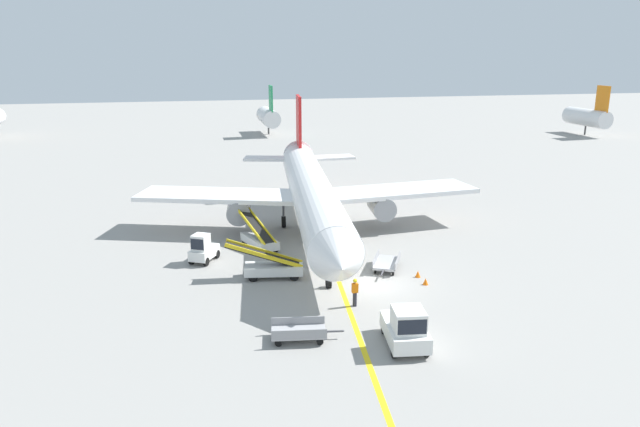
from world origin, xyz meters
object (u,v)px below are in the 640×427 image
belt_loader_aft_hold (259,238)px  safety_cone_nose_left (392,211)px  baggage_tug_near_wing (203,249)px  baggage_cart_empty_trailing (299,332)px  baggage_cart_loaded (387,263)px  safety_cone_nose_right (329,265)px  belt_loader_forward_hold (272,266)px  safety_cone_wingtip_right (426,281)px  airliner (311,191)px  ground_crew_marshaller (355,291)px  pushback_tug (406,328)px  safety_cone_wingtip_left (418,274)px

belt_loader_aft_hold → safety_cone_nose_left: bearing=28.0°
baggage_tug_near_wing → baggage_cart_empty_trailing: (4.33, -13.01, -0.46)m
baggage_cart_loaded → safety_cone_nose_right: bearing=163.7°
belt_loader_forward_hold → safety_cone_nose_right: (4.05, 0.88, -0.56)m
safety_cone_wingtip_right → airliner: bearing=110.0°
safety_cone_nose_right → safety_cone_wingtip_right: 6.84m
baggage_tug_near_wing → safety_cone_nose_right: baggage_tug_near_wing is taller
ground_crew_marshaller → baggage_cart_empty_trailing: bearing=-139.5°
ground_crew_marshaller → safety_cone_nose_right: 6.46m
safety_cone_nose_right → ground_crew_marshaller: bearing=-90.1°
baggage_cart_empty_trailing → airliner: bearing=75.9°
baggage_tug_near_wing → belt_loader_forward_hold: (4.28, -4.08, -0.15)m
pushback_tug → baggage_cart_loaded: (2.69, 10.56, -0.53)m
belt_loader_forward_hold → safety_cone_nose_right: belt_loader_forward_hold is taller
belt_loader_aft_hold → safety_cone_nose_right: bearing=-52.1°
airliner → belt_loader_aft_hold: 6.34m
belt_loader_aft_hold → safety_cone_nose_right: 6.72m
belt_loader_forward_hold → airliner: bearing=63.7°
belt_loader_aft_hold → baggage_tug_near_wing: bearing=-153.6°
airliner → safety_cone_nose_right: bearing=-94.1°
pushback_tug → baggage_cart_loaded: bearing=75.7°
airliner → safety_cone_wingtip_right: bearing=-70.0°
safety_cone_wingtip_right → baggage_cart_loaded: bearing=115.3°
belt_loader_forward_hold → safety_cone_nose_right: size_ratio=11.70×
pushback_tug → baggage_tug_near_wing: pushback_tug is taller
baggage_tug_near_wing → belt_loader_aft_hold: bearing=26.4°
belt_loader_aft_hold → baggage_cart_empty_trailing: (0.12, -15.11, -0.31)m
pushback_tug → safety_cone_wingtip_left: 9.69m
baggage_cart_loaded → ground_crew_marshaller: bearing=-125.7°
ground_crew_marshaller → safety_cone_nose_right: ground_crew_marshaller is taller
airliner → safety_cone_nose_right: (-0.62, -8.56, -3.20)m
belt_loader_aft_hold → safety_cone_nose_right: (4.11, -5.28, -0.56)m
safety_cone_nose_left → airliner: bearing=-156.2°
belt_loader_forward_hold → safety_cone_nose_left: (13.12, 13.17, -0.56)m
airliner → pushback_tug: airliner is taller
baggage_cart_empty_trailing → safety_cone_wingtip_right: (9.31, 5.51, -0.25)m
baggage_cart_loaded → safety_cone_wingtip_right: size_ratio=8.41×
safety_cone_nose_right → baggage_cart_loaded: bearing=-16.3°
safety_cone_nose_left → safety_cone_wingtip_right: same height
baggage_tug_near_wing → ground_crew_marshaller: (8.32, -9.61, -0.02)m
ground_crew_marshaller → safety_cone_wingtip_right: ground_crew_marshaller is taller
belt_loader_aft_hold → ground_crew_marshaller: belt_loader_aft_hold is taller
airliner → belt_loader_forward_hold: airliner is taller
safety_cone_wingtip_left → baggage_cart_loaded: bearing=129.3°
baggage_cart_empty_trailing → baggage_tug_near_wing: bearing=108.4°
belt_loader_aft_hold → baggage_cart_loaded: 10.18m
safety_cone_wingtip_right → safety_cone_nose_left: bearing=77.3°
baggage_tug_near_wing → pushback_tug: bearing=-57.6°
ground_crew_marshaller → safety_cone_nose_right: bearing=89.9°
belt_loader_aft_hold → safety_cone_wingtip_right: bearing=-45.5°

